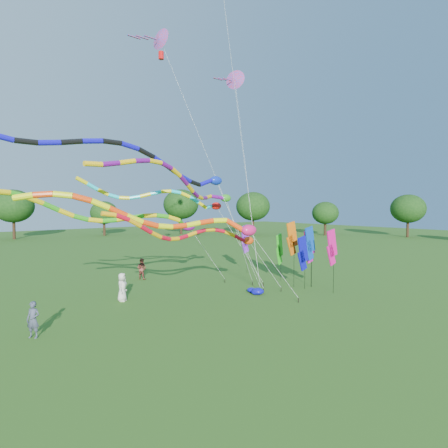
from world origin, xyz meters
TOP-DOWN VIEW (x-y plane):
  - ground at (0.00, 0.00)m, footprint 160.00×160.00m
  - tree_ring at (4.91, -4.31)m, footprint 117.13×114.68m
  - tube_kite_red at (-3.15, 3.01)m, footprint 12.56×1.32m
  - tube_kite_orange at (-5.09, 2.58)m, footprint 14.38×4.23m
  - tube_kite_purple at (-4.15, 2.72)m, footprint 13.75×5.14m
  - tube_kite_blue at (-6.67, 2.87)m, footprint 16.46×1.37m
  - tube_kite_cyan at (-3.17, 6.29)m, footprint 12.20×2.95m
  - tube_kite_green at (-5.25, 7.62)m, footprint 15.00×1.19m
  - delta_kite_high_a at (-2.83, 8.21)m, footprint 7.60×5.08m
  - delta_kite_high_c at (3.97, 8.40)m, footprint 3.24×5.45m
  - banner_pole_green at (6.15, 5.53)m, footprint 1.13×0.43m
  - banner_pole_blue_a at (5.23, 2.51)m, footprint 1.16×0.08m
  - banner_pole_violet at (6.25, 9.62)m, footprint 1.16×0.16m
  - banner_pole_magenta_a at (6.28, 2.78)m, footprint 1.16×0.15m
  - banner_pole_magenta_b at (5.76, 0.49)m, footprint 1.16×0.09m
  - banner_pole_orange at (5.18, 3.47)m, footprint 1.16×0.13m
  - banner_pole_blue_b at (6.04, 2.53)m, footprint 1.16×0.08m
  - blue_nylon_heap at (1.72, 3.63)m, footprint 1.26×1.49m
  - person_a at (-6.01, 7.58)m, footprint 1.00×1.01m
  - person_b at (-11.83, 4.04)m, footprint 0.70×0.71m
  - person_c at (-1.91, 13.03)m, footprint 0.96×1.03m

SIDE VIEW (x-z plane):
  - ground at x=0.00m, z-range 0.00..0.00m
  - blue_nylon_heap at x=1.72m, z-range -0.02..0.44m
  - person_b at x=-11.83m, z-range 0.00..1.66m
  - person_c at x=-1.91m, z-range 0.00..1.69m
  - person_a at x=-6.01m, z-range 0.00..1.76m
  - banner_pole_green at x=6.15m, z-range 0.64..4.43m
  - banner_pole_blue_a at x=5.23m, z-range 0.66..4.48m
  - banner_pole_magenta_a at x=6.28m, z-range 0.86..5.09m
  - banner_pole_violet at x=6.25m, z-range 0.88..5.14m
  - banner_pole_magenta_b at x=5.76m, z-range 0.94..5.33m
  - banner_pole_blue_b at x=6.04m, z-range 0.98..5.45m
  - banner_pole_orange at x=5.18m, z-range 1.14..5.96m
  - tube_kite_red at x=-3.15m, z-range 1.20..7.42m
  - tube_kite_green at x=-5.25m, z-range 1.50..8.88m
  - tube_kite_orange at x=-5.09m, z-range 1.62..8.81m
  - tree_ring at x=4.91m, z-range 0.68..10.33m
  - tube_kite_cyan at x=-3.17m, z-range 2.34..10.41m
  - tube_kite_purple at x=-4.15m, z-range 2.66..11.35m
  - tube_kite_blue at x=-6.67m, z-range 3.22..12.95m
  - delta_kite_high_c at x=3.97m, z-range 7.48..24.28m
  - delta_kite_high_a at x=-2.83m, z-range 7.91..26.17m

